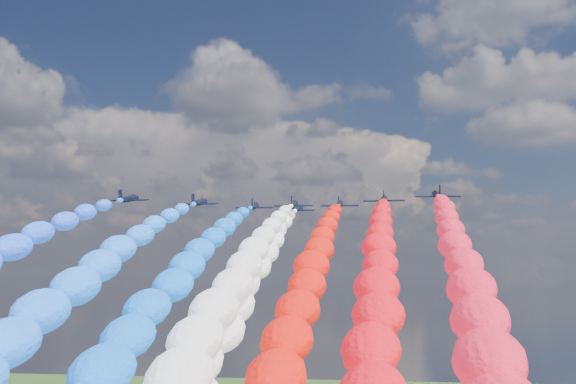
# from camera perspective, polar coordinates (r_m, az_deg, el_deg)

# --- Properties ---
(jet_0) EXTENTS (9.08, 12.10, 4.35)m
(jet_0) POSITION_cam_1_polar(r_m,az_deg,el_deg) (159.40, -11.91, -0.51)
(jet_0) COLOR black
(jet_1) EXTENTS (9.32, 12.26, 4.35)m
(jet_1) POSITION_cam_1_polar(r_m,az_deg,el_deg) (165.55, -6.70, -0.80)
(jet_1) COLOR black
(trail_1) EXTENTS (7.29, 116.47, 42.41)m
(trail_1) POSITION_cam_1_polar(r_m,az_deg,el_deg) (108.64, -14.96, -7.61)
(trail_1) COLOR blue
(jet_2) EXTENTS (9.33, 12.27, 4.35)m
(jet_2) POSITION_cam_1_polar(r_m,az_deg,el_deg) (173.71, -2.55, -1.08)
(jet_2) COLOR black
(trail_2) EXTENTS (7.29, 116.47, 42.41)m
(trail_2) POSITION_cam_1_polar(r_m,az_deg,el_deg) (115.32, -8.15, -7.65)
(trail_2) COLOR blue
(jet_3) EXTENTS (8.87, 11.95, 4.35)m
(jet_3) POSITION_cam_1_polar(r_m,az_deg,el_deg) (168.82, 0.43, -0.94)
(jet_3) COLOR black
(trail_3) EXTENTS (7.29, 116.47, 42.41)m
(trail_3) POSITION_cam_1_polar(r_m,az_deg,el_deg) (109.67, -3.81, -7.78)
(trail_3) COLOR white
(jet_4) EXTENTS (9.23, 12.20, 4.35)m
(jet_4) POSITION_cam_1_polar(r_m,az_deg,el_deg) (181.46, 0.72, -1.30)
(jet_4) COLOR black
(trail_4) EXTENTS (7.29, 116.47, 42.41)m
(trail_4) POSITION_cam_1_polar(r_m,az_deg,el_deg) (122.27, -2.94, -7.61)
(trail_4) COLOR white
(jet_5) EXTENTS (8.88, 11.95, 4.35)m
(jet_5) POSITION_cam_1_polar(r_m,az_deg,el_deg) (169.03, 3.89, -0.93)
(jet_5) COLOR black
(trail_5) EXTENTS (7.29, 116.47, 42.41)m
(trail_5) POSITION_cam_1_polar(r_m,az_deg,el_deg) (109.30, 1.58, -7.80)
(trail_5) COLOR red
(jet_6) EXTENTS (8.57, 11.73, 4.35)m
(jet_6) POSITION_cam_1_polar(r_m,az_deg,el_deg) (158.20, 7.24, -0.55)
(jet_6) COLOR black
(trail_6) EXTENTS (7.29, 116.47, 42.41)m
(trail_6) POSITION_cam_1_polar(r_m,az_deg,el_deg) (98.18, 6.76, -7.96)
(trail_6) COLOR red
(jet_7) EXTENTS (9.33, 12.28, 4.35)m
(jet_7) POSITION_cam_1_polar(r_m,az_deg,el_deg) (150.92, 11.15, -0.22)
(jet_7) COLOR black
(trail_7) EXTENTS (7.29, 116.47, 42.41)m
(trail_7) POSITION_cam_1_polar(r_m,az_deg,el_deg) (91.00, 13.29, -8.00)
(trail_7) COLOR red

